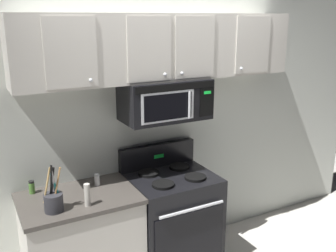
% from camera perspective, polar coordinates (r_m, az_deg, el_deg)
% --- Properties ---
extents(back_wall, '(5.20, 0.10, 2.70)m').
position_cam_1_polar(back_wall, '(3.63, -2.24, 1.14)').
color(back_wall, silver).
rests_on(back_wall, ground_plane).
extents(stove_range, '(0.76, 0.69, 1.12)m').
position_cam_1_polar(stove_range, '(3.66, 0.50, -13.64)').
color(stove_range, black).
rests_on(stove_range, ground_plane).
extents(over_range_microwave, '(0.76, 0.43, 0.35)m').
position_cam_1_polar(over_range_microwave, '(3.37, -0.41, 3.90)').
color(over_range_microwave, black).
extents(upper_cabinets, '(2.50, 0.36, 0.55)m').
position_cam_1_polar(upper_cabinets, '(3.33, -0.68, 11.59)').
color(upper_cabinets, '#BCB7AD').
extents(counter_segment, '(0.93, 0.65, 0.90)m').
position_cam_1_polar(counter_segment, '(3.41, -12.58, -16.82)').
color(counter_segment, '#BCB7AD').
rests_on(counter_segment, ground_plane).
extents(utensil_crock_charcoal, '(0.14, 0.14, 0.37)m').
position_cam_1_polar(utensil_crock_charcoal, '(2.98, -16.55, -10.40)').
color(utensil_crock_charcoal, '#2D2D33').
rests_on(utensil_crock_charcoal, counter_segment).
extents(salt_shaker, '(0.04, 0.04, 0.10)m').
position_cam_1_polar(salt_shaker, '(3.34, -10.43, -7.80)').
color(salt_shaker, white).
rests_on(salt_shaker, counter_segment).
extents(pepper_mill, '(0.05, 0.05, 0.18)m').
position_cam_1_polar(pepper_mill, '(2.99, -11.83, -9.94)').
color(pepper_mill, '#B7B2A8').
rests_on(pepper_mill, counter_segment).
extents(spice_jar, '(0.05, 0.05, 0.11)m').
position_cam_1_polar(spice_jar, '(3.32, -19.47, -8.51)').
color(spice_jar, '#4C7F33').
rests_on(spice_jar, counter_segment).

